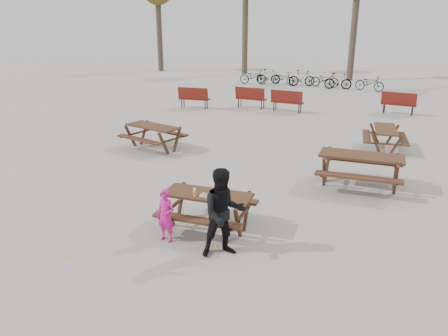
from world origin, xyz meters
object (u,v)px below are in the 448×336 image
(picnic_table_north, at_px, (153,137))
(child, at_px, (166,216))
(food_tray, at_px, (205,196))
(picnic_table_far, at_px, (385,139))
(main_picnic_table, at_px, (208,202))
(picnic_table_east, at_px, (360,171))
(soda_bottle, at_px, (195,193))
(adult, at_px, (224,213))

(picnic_table_north, bearing_deg, child, -42.17)
(food_tray, relative_size, picnic_table_far, 0.11)
(food_tray, relative_size, child, 0.17)
(main_picnic_table, height_order, picnic_table_north, picnic_table_north)
(picnic_table_east, xyz_separation_m, picnic_table_far, (0.58, 3.78, -0.08))
(main_picnic_table, relative_size, soda_bottle, 10.59)
(picnic_table_north, distance_m, picnic_table_far, 7.64)
(picnic_table_east, xyz_separation_m, picnic_table_north, (-6.66, 1.34, -0.04))
(main_picnic_table, xyz_separation_m, food_tray, (0.00, -0.18, 0.21))
(child, xyz_separation_m, picnic_table_north, (-3.26, 5.55, -0.14))
(picnic_table_north, bearing_deg, picnic_table_east, 6.02)
(adult, bearing_deg, food_tray, 99.06)
(food_tray, height_order, picnic_table_far, food_tray)
(food_tray, relative_size, picnic_table_north, 0.10)
(food_tray, distance_m, child, 0.87)
(picnic_table_east, height_order, picnic_table_north, picnic_table_east)
(picnic_table_east, bearing_deg, main_picnic_table, -128.85)
(child, xyz_separation_m, adult, (1.23, -0.12, 0.30))
(food_tray, height_order, child, child)
(soda_bottle, bearing_deg, picnic_table_east, 50.17)
(main_picnic_table, distance_m, picnic_table_north, 6.12)
(soda_bottle, height_order, picnic_table_far, soda_bottle)
(soda_bottle, xyz_separation_m, adult, (0.87, -0.70, -0.01))
(child, bearing_deg, main_picnic_table, 64.36)
(food_tray, bearing_deg, picnic_table_north, 127.73)
(main_picnic_table, distance_m, child, 0.96)
(adult, bearing_deg, soda_bottle, 107.60)
(food_tray, bearing_deg, main_picnic_table, 90.96)
(food_tray, xyz_separation_m, soda_bottle, (-0.20, -0.02, 0.05))
(adult, relative_size, picnic_table_north, 0.90)
(picnic_table_east, bearing_deg, picnic_table_far, 81.87)
(soda_bottle, relative_size, picnic_table_far, 0.10)
(adult, distance_m, picnic_table_east, 4.86)
(main_picnic_table, bearing_deg, adult, -53.44)
(food_tray, bearing_deg, child, -133.45)
(soda_bottle, relative_size, picnic_table_east, 0.08)
(picnic_table_east, relative_size, picnic_table_north, 1.11)
(child, bearing_deg, picnic_table_north, 130.91)
(picnic_table_east, height_order, picnic_table_far, picnic_table_east)
(main_picnic_table, distance_m, picnic_table_far, 7.98)
(food_tray, bearing_deg, adult, -47.47)
(picnic_table_east, bearing_deg, picnic_table_north, 169.24)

